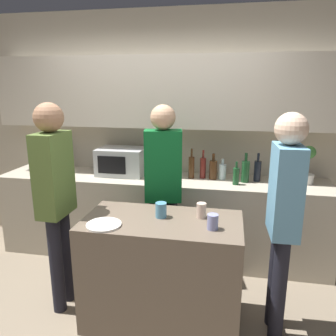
{
  "coord_description": "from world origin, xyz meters",
  "views": [
    {
      "loc": [
        0.73,
        -1.98,
        1.9
      ],
      "look_at": [
        0.24,
        0.57,
        1.24
      ],
      "focal_mm": 35.0,
      "sensor_mm": 36.0,
      "label": 1
    }
  ],
  "objects_px": {
    "microwave": "(122,161)",
    "bottle_1": "(203,167)",
    "bottle_6": "(257,171)",
    "person_center": "(284,209)",
    "bottle_2": "(213,169)",
    "bottle_4": "(236,176)",
    "cup_2": "(201,210)",
    "person_right": "(55,190)",
    "bottle_5": "(245,171)",
    "cup_1": "(213,222)",
    "cup_0": "(161,210)",
    "person_left": "(163,180)",
    "plate_on_island": "(104,225)",
    "bottle_0": "(191,167)",
    "bottle_3": "(222,171)",
    "potted_plant": "(308,165)",
    "toaster": "(60,163)"
  },
  "relations": [
    {
      "from": "potted_plant",
      "to": "bottle_0",
      "type": "xyz_separation_m",
      "value": [
        -1.19,
        -0.02,
        -0.07
      ]
    },
    {
      "from": "cup_2",
      "to": "person_right",
      "type": "distance_m",
      "value": 1.2
    },
    {
      "from": "cup_0",
      "to": "bottle_4",
      "type": "bearing_deg",
      "value": 57.74
    },
    {
      "from": "cup_2",
      "to": "microwave",
      "type": "bearing_deg",
      "value": 133.78
    },
    {
      "from": "bottle_6",
      "to": "cup_0",
      "type": "bearing_deg",
      "value": -126.39
    },
    {
      "from": "microwave",
      "to": "bottle_2",
      "type": "relative_size",
      "value": 1.85
    },
    {
      "from": "potted_plant",
      "to": "person_right",
      "type": "bearing_deg",
      "value": -152.73
    },
    {
      "from": "microwave",
      "to": "plate_on_island",
      "type": "height_order",
      "value": "microwave"
    },
    {
      "from": "microwave",
      "to": "bottle_1",
      "type": "xyz_separation_m",
      "value": [
        0.92,
        0.01,
        -0.03
      ]
    },
    {
      "from": "bottle_4",
      "to": "plate_on_island",
      "type": "xyz_separation_m",
      "value": [
        -0.97,
        -1.16,
        -0.11
      ]
    },
    {
      "from": "bottle_3",
      "to": "potted_plant",
      "type": "bearing_deg",
      "value": -0.61
    },
    {
      "from": "person_center",
      "to": "plate_on_island",
      "type": "bearing_deg",
      "value": 97.55
    },
    {
      "from": "microwave",
      "to": "person_right",
      "type": "bearing_deg",
      "value": -99.68
    },
    {
      "from": "bottle_1",
      "to": "person_right",
      "type": "height_order",
      "value": "person_right"
    },
    {
      "from": "bottle_6",
      "to": "person_center",
      "type": "distance_m",
      "value": 1.11
    },
    {
      "from": "potted_plant",
      "to": "bottle_2",
      "type": "bearing_deg",
      "value": -179.21
    },
    {
      "from": "bottle_5",
      "to": "cup_1",
      "type": "bearing_deg",
      "value": -102.8
    },
    {
      "from": "bottle_1",
      "to": "cup_1",
      "type": "distance_m",
      "value": 1.27
    },
    {
      "from": "bottle_4",
      "to": "cup_0",
      "type": "height_order",
      "value": "bottle_4"
    },
    {
      "from": "toaster",
      "to": "bottle_0",
      "type": "relative_size",
      "value": 0.79
    },
    {
      "from": "bottle_2",
      "to": "toaster",
      "type": "bearing_deg",
      "value": 179.58
    },
    {
      "from": "bottle_1",
      "to": "bottle_5",
      "type": "relative_size",
      "value": 1.0
    },
    {
      "from": "bottle_0",
      "to": "bottle_5",
      "type": "relative_size",
      "value": 1.06
    },
    {
      "from": "bottle_4",
      "to": "person_left",
      "type": "relative_size",
      "value": 0.14
    },
    {
      "from": "person_right",
      "to": "bottle_1",
      "type": "bearing_deg",
      "value": 136.94
    },
    {
      "from": "cup_1",
      "to": "cup_0",
      "type": "bearing_deg",
      "value": 160.4
    },
    {
      "from": "bottle_2",
      "to": "person_right",
      "type": "height_order",
      "value": "person_right"
    },
    {
      "from": "bottle_4",
      "to": "bottle_5",
      "type": "xyz_separation_m",
      "value": [
        0.1,
        0.11,
        0.03
      ]
    },
    {
      "from": "bottle_0",
      "to": "cup_0",
      "type": "xyz_separation_m",
      "value": [
        -0.11,
        -1.08,
        -0.09
      ]
    },
    {
      "from": "microwave",
      "to": "bottle_4",
      "type": "xyz_separation_m",
      "value": [
        1.27,
        -0.17,
        -0.06
      ]
    },
    {
      "from": "bottle_1",
      "to": "bottle_4",
      "type": "xyz_separation_m",
      "value": [
        0.35,
        -0.18,
        -0.03
      ]
    },
    {
      "from": "toaster",
      "to": "cup_0",
      "type": "distance_m",
      "value": 1.82
    },
    {
      "from": "bottle_3",
      "to": "plate_on_island",
      "type": "xyz_separation_m",
      "value": [
        -0.82,
        -1.34,
        -0.1
      ]
    },
    {
      "from": "bottle_6",
      "to": "cup_1",
      "type": "distance_m",
      "value": 1.3
    },
    {
      "from": "person_center",
      "to": "microwave",
      "type": "bearing_deg",
      "value": 53.13
    },
    {
      "from": "cup_1",
      "to": "person_left",
      "type": "relative_size",
      "value": 0.07
    },
    {
      "from": "microwave",
      "to": "bottle_0",
      "type": "bearing_deg",
      "value": -1.23
    },
    {
      "from": "microwave",
      "to": "bottle_1",
      "type": "height_order",
      "value": "bottle_1"
    },
    {
      "from": "bottle_6",
      "to": "bottle_0",
      "type": "bearing_deg",
      "value": -178.53
    },
    {
      "from": "potted_plant",
      "to": "person_left",
      "type": "relative_size",
      "value": 0.23
    },
    {
      "from": "person_left",
      "to": "cup_0",
      "type": "bearing_deg",
      "value": 89.11
    },
    {
      "from": "toaster",
      "to": "cup_1",
      "type": "xyz_separation_m",
      "value": [
        1.87,
        -1.24,
        -0.06
      ]
    },
    {
      "from": "microwave",
      "to": "plate_on_island",
      "type": "bearing_deg",
      "value": -77.15
    },
    {
      "from": "bottle_1",
      "to": "person_right",
      "type": "xyz_separation_m",
      "value": [
        -1.11,
        -1.13,
        0.04
      ]
    },
    {
      "from": "person_center",
      "to": "person_right",
      "type": "height_order",
      "value": "person_right"
    },
    {
      "from": "bottle_4",
      "to": "cup_2",
      "type": "xyz_separation_m",
      "value": [
        -0.27,
        -0.87,
        -0.05
      ]
    },
    {
      "from": "cup_0",
      "to": "bottle_5",
      "type": "bearing_deg",
      "value": 56.73
    },
    {
      "from": "bottle_5",
      "to": "toaster",
      "type": "bearing_deg",
      "value": 178.4
    },
    {
      "from": "potted_plant",
      "to": "bottle_0",
      "type": "height_order",
      "value": "potted_plant"
    },
    {
      "from": "bottle_1",
      "to": "person_center",
      "type": "bearing_deg",
      "value": -58.73
    }
  ]
}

